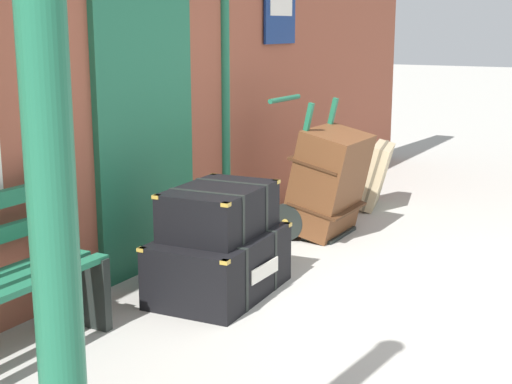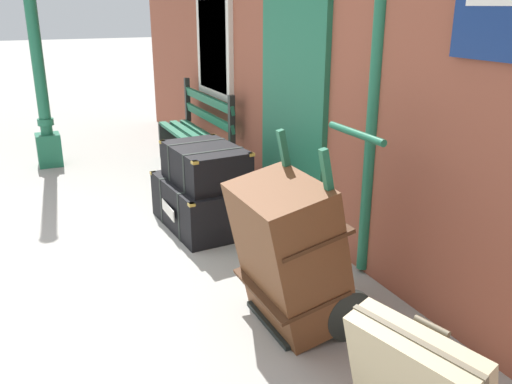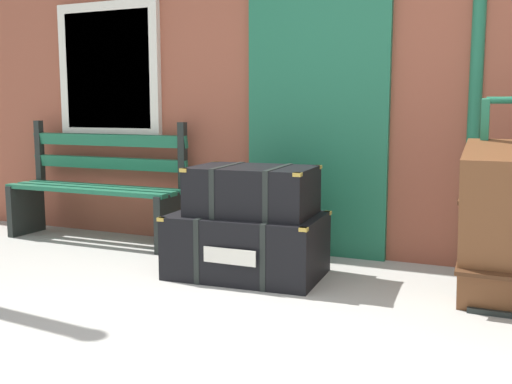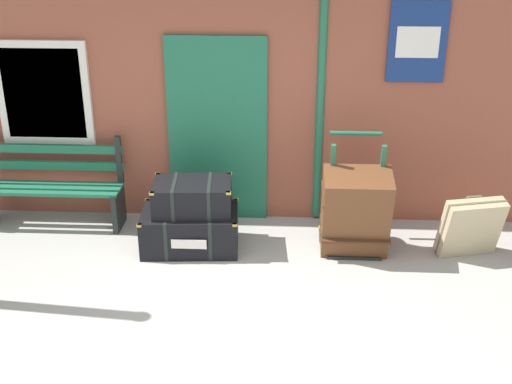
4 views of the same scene
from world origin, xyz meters
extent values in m
plane|color=#A3A099|center=(0.00, 0.00, 0.00)|extent=(60.00, 60.00, 0.00)
cube|color=brown|center=(0.00, 2.60, 1.60)|extent=(10.40, 0.30, 3.20)
cube|color=#1E6647|center=(-0.27, 2.43, 1.05)|extent=(1.10, 0.05, 2.10)
cube|color=#123D2A|center=(-0.27, 2.41, 1.05)|extent=(0.06, 0.02, 2.10)
cube|color=silver|center=(-2.18, 2.43, 1.45)|extent=(1.04, 0.06, 1.16)
cube|color=silver|center=(-2.18, 2.41, 1.45)|extent=(0.88, 0.02, 1.00)
cylinder|color=#1E6647|center=(0.85, 2.45, 1.60)|extent=(0.09, 0.09, 3.14)
cube|color=navy|center=(1.83, 2.43, 2.05)|extent=(0.60, 0.02, 0.84)
cube|color=white|center=(1.83, 2.41, 2.05)|extent=(0.44, 0.01, 0.32)
cube|color=#1E6647|center=(-2.13, 1.96, 0.45)|extent=(1.60, 0.09, 0.04)
cube|color=#1E6647|center=(-2.13, 2.10, 0.45)|extent=(1.60, 0.09, 0.04)
cube|color=#1E6647|center=(-2.13, 2.24, 0.45)|extent=(1.60, 0.09, 0.04)
cube|color=#1E6647|center=(-2.13, 2.30, 0.65)|extent=(1.60, 0.05, 0.10)
cube|color=#1E6647|center=(-2.13, 2.30, 0.85)|extent=(1.60, 0.05, 0.10)
cube|color=black|center=(-1.37, 2.10, 0.23)|extent=(0.06, 0.40, 0.45)
cube|color=black|center=(-1.37, 2.30, 0.73)|extent=(0.06, 0.06, 0.56)
cube|color=black|center=(-0.50, 1.66, 0.21)|extent=(1.04, 0.71, 0.42)
cube|color=black|center=(-0.72, 1.65, 0.21)|extent=(0.08, 0.65, 0.43)
cube|color=black|center=(-0.27, 1.68, 0.21)|extent=(0.08, 0.65, 0.43)
cube|color=#B79338|center=(-0.96, 1.33, 0.41)|extent=(0.05, 0.05, 0.02)
cube|color=#B79338|center=(0.00, 1.40, 0.41)|extent=(0.05, 0.05, 0.02)
cube|color=#B79338|center=(-1.00, 1.93, 0.41)|extent=(0.05, 0.05, 0.02)
cube|color=#B79338|center=(-0.04, 2.00, 0.41)|extent=(0.05, 0.05, 0.02)
cube|color=silver|center=(-0.46, 1.33, 0.21)|extent=(0.36, 0.01, 0.10)
cube|color=black|center=(-0.46, 1.68, 0.58)|extent=(0.84, 0.60, 0.32)
cube|color=black|center=(-0.64, 1.67, 0.58)|extent=(0.08, 0.55, 0.33)
cube|color=black|center=(-0.28, 1.69, 0.58)|extent=(0.08, 0.55, 0.33)
cube|color=#B79338|center=(-0.82, 1.41, 0.73)|extent=(0.05, 0.05, 0.02)
cube|color=#B79338|center=(-0.07, 1.46, 0.73)|extent=(0.05, 0.05, 0.02)
cube|color=#B79338|center=(-0.86, 1.90, 0.73)|extent=(0.05, 0.05, 0.02)
cube|color=#B79338|center=(-0.10, 1.96, 0.73)|extent=(0.05, 0.05, 0.02)
cube|color=black|center=(1.22, 1.60, 0.01)|extent=(0.56, 0.28, 0.03)
cube|color=#1E6647|center=(0.97, 1.80, 0.59)|extent=(0.04, 0.29, 1.18)
cube|color=#1E6647|center=(1.47, 1.80, 0.59)|extent=(0.04, 0.29, 1.18)
cylinder|color=#1E6647|center=(1.22, 2.05, 1.17)|extent=(0.54, 0.04, 0.04)
cylinder|color=black|center=(0.90, 1.86, 0.16)|extent=(0.04, 0.32, 0.32)
cylinder|color=#B79338|center=(0.90, 1.86, 0.16)|extent=(0.07, 0.06, 0.06)
cylinder|color=black|center=(1.54, 1.86, 0.16)|extent=(0.04, 0.32, 0.32)
cylinder|color=#B79338|center=(1.54, 1.86, 0.16)|extent=(0.07, 0.06, 0.06)
cube|color=brown|center=(1.22, 1.62, 0.48)|extent=(0.68, 0.61, 0.95)
cube|color=#432715|center=(1.22, 1.62, 0.28)|extent=(0.70, 0.45, 0.12)
cube|color=#432715|center=(1.22, 1.62, 0.67)|extent=(0.70, 0.45, 0.12)
cube|color=tan|center=(2.40, 1.63, 0.33)|extent=(0.67, 0.46, 0.66)
cylinder|color=#71644C|center=(2.40, 1.65, 0.66)|extent=(0.16, 0.07, 0.03)
cube|color=brown|center=(2.40, 1.63, 0.33)|extent=(0.65, 0.33, 0.63)
camera|label=1|loc=(-4.59, -0.93, 1.80)|focal=52.28mm
camera|label=2|loc=(3.82, 0.21, 1.90)|focal=37.82mm
camera|label=3|loc=(1.18, -1.96, 1.13)|focal=42.46mm
camera|label=4|loc=(0.53, -4.47, 3.36)|focal=46.10mm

